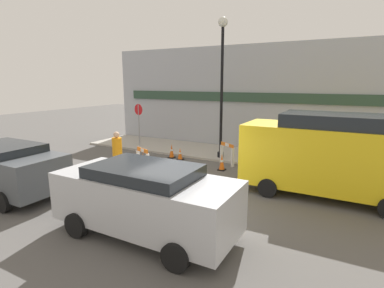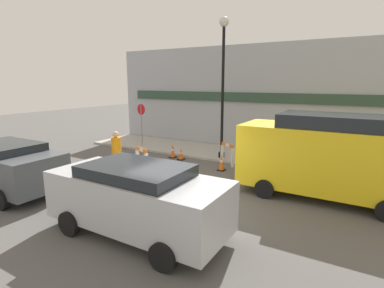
{
  "view_description": "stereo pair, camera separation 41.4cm",
  "coord_description": "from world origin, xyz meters",
  "px_view_note": "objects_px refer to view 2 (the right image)",
  "views": [
    {
      "loc": [
        4.47,
        -7.72,
        3.6
      ],
      "look_at": [
        -1.49,
        3.25,
        1.0
      ],
      "focal_mm": 28.0,
      "sensor_mm": 36.0,
      "label": 1
    },
    {
      "loc": [
        4.83,
        -7.52,
        3.6
      ],
      "look_at": [
        -1.49,
        3.25,
        1.0
      ],
      "focal_mm": 28.0,
      "sensor_mm": 36.0,
      "label": 2
    }
  ],
  "objects_px": {
    "work_van": "(328,154)",
    "person_worker": "(117,153)",
    "stop_sign": "(141,118)",
    "parked_car_1": "(137,196)",
    "parked_car_0": "(6,164)",
    "streetlamp_post": "(223,71)"
  },
  "relations": [
    {
      "from": "stop_sign",
      "to": "person_worker",
      "type": "bearing_deg",
      "value": 128.9
    },
    {
      "from": "stop_sign",
      "to": "parked_car_1",
      "type": "distance_m",
      "value": 9.95
    },
    {
      "from": "stop_sign",
      "to": "parked_car_0",
      "type": "bearing_deg",
      "value": 103.82
    },
    {
      "from": "streetlamp_post",
      "to": "stop_sign",
      "type": "height_order",
      "value": "streetlamp_post"
    },
    {
      "from": "streetlamp_post",
      "to": "stop_sign",
      "type": "relative_size",
      "value": 2.71
    },
    {
      "from": "parked_car_0",
      "to": "work_van",
      "type": "relative_size",
      "value": 0.8
    },
    {
      "from": "work_van",
      "to": "parked_car_0",
      "type": "bearing_deg",
      "value": -152.65
    },
    {
      "from": "work_van",
      "to": "stop_sign",
      "type": "bearing_deg",
      "value": 163.25
    },
    {
      "from": "parked_car_1",
      "to": "parked_car_0",
      "type": "bearing_deg",
      "value": 180.0
    },
    {
      "from": "streetlamp_post",
      "to": "person_worker",
      "type": "bearing_deg",
      "value": -116.17
    },
    {
      "from": "person_worker",
      "to": "work_van",
      "type": "xyz_separation_m",
      "value": [
        7.07,
        1.82,
        0.46
      ]
    },
    {
      "from": "parked_car_0",
      "to": "person_worker",
      "type": "bearing_deg",
      "value": 54.4
    },
    {
      "from": "person_worker",
      "to": "parked_car_0",
      "type": "bearing_deg",
      "value": -179.26
    },
    {
      "from": "person_worker",
      "to": "parked_car_1",
      "type": "height_order",
      "value": "person_worker"
    },
    {
      "from": "work_van",
      "to": "parked_car_1",
      "type": "bearing_deg",
      "value": -126.97
    },
    {
      "from": "streetlamp_post",
      "to": "stop_sign",
      "type": "bearing_deg",
      "value": 177.31
    },
    {
      "from": "person_worker",
      "to": "parked_car_1",
      "type": "xyz_separation_m",
      "value": [
        3.5,
        -2.92,
        -0.0
      ]
    },
    {
      "from": "stop_sign",
      "to": "streetlamp_post",
      "type": "bearing_deg",
      "value": -173.8
    },
    {
      "from": "stop_sign",
      "to": "person_worker",
      "type": "height_order",
      "value": "stop_sign"
    },
    {
      "from": "work_van",
      "to": "person_worker",
      "type": "bearing_deg",
      "value": -165.59
    },
    {
      "from": "person_worker",
      "to": "parked_car_0",
      "type": "height_order",
      "value": "person_worker"
    },
    {
      "from": "person_worker",
      "to": "work_van",
      "type": "relative_size",
      "value": 0.34
    }
  ]
}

